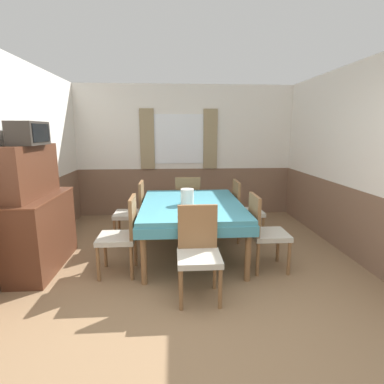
# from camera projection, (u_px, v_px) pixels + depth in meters

# --- Properties ---
(ground_plane) EXTENTS (16.00, 16.00, 0.00)m
(ground_plane) POSITION_uv_depth(u_px,v_px,m) (206.00, 335.00, 2.55)
(ground_plane) COLOR #846647
(wall_back) EXTENTS (4.70, 0.09, 2.60)m
(wall_back) POSITION_uv_depth(u_px,v_px,m) (185.00, 151.00, 6.05)
(wall_back) COLOR white
(wall_back) RESTS_ON ground_plane
(wall_left) EXTENTS (0.05, 4.23, 2.60)m
(wall_left) POSITION_uv_depth(u_px,v_px,m) (30.00, 162.00, 4.01)
(wall_left) COLOR white
(wall_left) RESTS_ON ground_plane
(wall_right) EXTENTS (0.05, 4.23, 2.60)m
(wall_right) POSITION_uv_depth(u_px,v_px,m) (342.00, 160.00, 4.30)
(wall_right) COLOR white
(wall_right) RESTS_ON ground_plane
(dining_table) EXTENTS (1.37, 1.82, 0.74)m
(dining_table) POSITION_uv_depth(u_px,v_px,m) (192.00, 210.00, 4.12)
(dining_table) COLOR teal
(dining_table) RESTS_ON ground_plane
(chair_right_near) EXTENTS (0.44, 0.44, 0.95)m
(chair_right_near) POSITION_uv_depth(u_px,v_px,m) (264.00, 230.00, 3.69)
(chair_right_near) COLOR brown
(chair_right_near) RESTS_ON ground_plane
(chair_right_far) EXTENTS (0.44, 0.44, 0.95)m
(chair_right_far) POSITION_uv_depth(u_px,v_px,m) (244.00, 208.00, 4.71)
(chair_right_far) COLOR brown
(chair_right_far) RESTS_ON ground_plane
(chair_left_far) EXTENTS (0.44, 0.44, 0.95)m
(chair_left_far) POSITION_uv_depth(u_px,v_px,m) (134.00, 210.00, 4.59)
(chair_left_far) COLOR brown
(chair_left_far) RESTS_ON ground_plane
(chair_left_near) EXTENTS (0.44, 0.44, 0.95)m
(chair_left_near) POSITION_uv_depth(u_px,v_px,m) (123.00, 233.00, 3.58)
(chair_left_near) COLOR brown
(chair_left_near) RESTS_ON ground_plane
(chair_head_window) EXTENTS (0.44, 0.44, 0.95)m
(chair_head_window) POSITION_uv_depth(u_px,v_px,m) (187.00, 201.00, 5.20)
(chair_head_window) COLOR brown
(chair_head_window) RESTS_ON ground_plane
(chair_head_near) EXTENTS (0.44, 0.44, 0.95)m
(chair_head_near) POSITION_uv_depth(u_px,v_px,m) (198.00, 249.00, 3.08)
(chair_head_near) COLOR brown
(chair_head_near) RESTS_ON ground_plane
(sideboard) EXTENTS (0.46, 1.24, 1.55)m
(sideboard) POSITION_uv_depth(u_px,v_px,m) (39.00, 217.00, 3.70)
(sideboard) COLOR #4C2819
(sideboard) RESTS_ON ground_plane
(tv) EXTENTS (0.29, 0.53, 0.27)m
(tv) POSITION_uv_depth(u_px,v_px,m) (29.00, 133.00, 3.43)
(tv) COLOR #2D2823
(tv) RESTS_ON sideboard
(vase) EXTENTS (0.18, 0.18, 0.21)m
(vase) POSITION_uv_depth(u_px,v_px,m) (187.00, 197.00, 3.99)
(vase) COLOR silver
(vase) RESTS_ON dining_table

